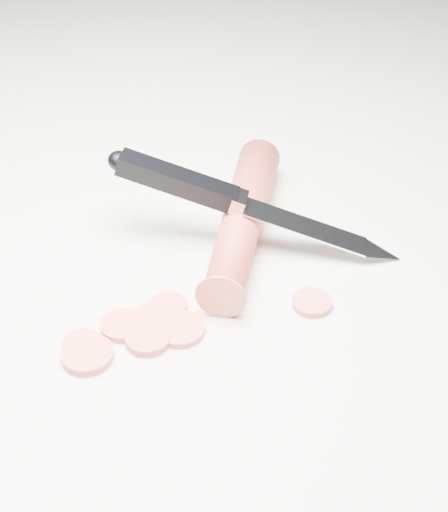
{
  "coord_description": "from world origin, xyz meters",
  "views": [
    {
      "loc": [
        -0.0,
        -0.47,
        0.38
      ],
      "look_at": [
        0.03,
        -0.01,
        0.02
      ],
      "focal_mm": 50.0,
      "sensor_mm": 36.0,
      "label": 1
    }
  ],
  "objects": [
    {
      "name": "carrot_slice_5",
      "position": [
        -0.02,
        -0.05,
        0.0
      ],
      "size": [
        0.03,
        0.03,
        0.01
      ],
      "primitive_type": "cylinder",
      "color": "#E45A44",
      "rests_on": "ground"
    },
    {
      "name": "carrot_slice_0",
      "position": [
        -0.08,
        -0.09,
        0.0
      ],
      "size": [
        0.03,
        0.03,
        0.01
      ],
      "primitive_type": "cylinder",
      "color": "#E45A44",
      "rests_on": "ground"
    },
    {
      "name": "carrot_slice_4",
      "position": [
        0.1,
        -0.06,
        0.0
      ],
      "size": [
        0.03,
        0.03,
        0.01
      ],
      "primitive_type": "cylinder",
      "color": "#E45A44",
      "rests_on": "ground"
    },
    {
      "name": "kitchen_knife",
      "position": [
        0.06,
        0.03,
        0.04
      ],
      "size": [
        0.26,
        0.09,
        0.08
      ],
      "primitive_type": null,
      "color": "silver",
      "rests_on": "ground"
    },
    {
      "name": "carrot_slice_3",
      "position": [
        -0.01,
        -0.08,
        0.0
      ],
      "size": [
        0.04,
        0.04,
        0.01
      ],
      "primitive_type": "cylinder",
      "color": "#E45A44",
      "rests_on": "ground"
    },
    {
      "name": "carrot_slice_7",
      "position": [
        -0.08,
        -0.1,
        0.0
      ],
      "size": [
        0.04,
        0.04,
        0.01
      ],
      "primitive_type": "cylinder",
      "color": "#E45A44",
      "rests_on": "ground"
    },
    {
      "name": "carrot_slice_1",
      "position": [
        -0.05,
        -0.07,
        0.0
      ],
      "size": [
        0.03,
        0.03,
        0.01
      ],
      "primitive_type": "cylinder",
      "color": "#E45A44",
      "rests_on": "ground"
    },
    {
      "name": "carrot",
      "position": [
        0.05,
        0.04,
        0.02
      ],
      "size": [
        0.09,
        0.22,
        0.04
      ],
      "primitive_type": "cylinder",
      "rotation": [
        1.57,
        0.0,
        -0.25
      ],
      "color": "#B93323",
      "rests_on": "ground"
    },
    {
      "name": "ground",
      "position": [
        0.0,
        0.0,
        0.0
      ],
      "size": [
        2.4,
        2.4,
        0.0
      ],
      "primitive_type": "plane",
      "color": "silver",
      "rests_on": "ground"
    },
    {
      "name": "carrot_slice_6",
      "position": [
        -0.03,
        -0.09,
        0.0
      ],
      "size": [
        0.03,
        0.03,
        0.01
      ],
      "primitive_type": "cylinder",
      "color": "#E45A44",
      "rests_on": "ground"
    },
    {
      "name": "carrot_slice_2",
      "position": [
        -0.03,
        -0.07,
        0.0
      ],
      "size": [
        0.03,
        0.03,
        0.01
      ],
      "primitive_type": "cylinder",
      "color": "#E45A44",
      "rests_on": "ground"
    }
  ]
}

